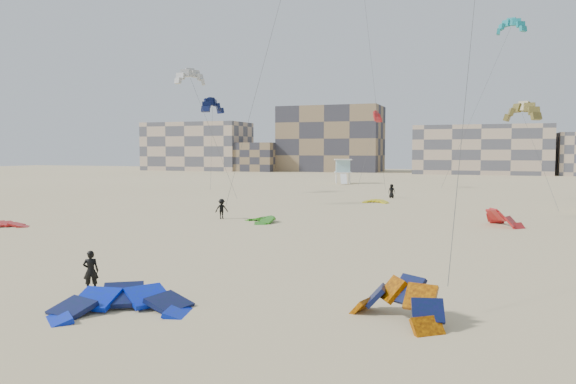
% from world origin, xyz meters
% --- Properties ---
extents(ground, '(320.00, 320.00, 0.00)m').
position_xyz_m(ground, '(0.00, 0.00, 0.00)').
color(ground, '#D0BA8C').
rests_on(ground, ground).
extents(kite_ground_blue, '(6.95, 7.03, 2.84)m').
position_xyz_m(kite_ground_blue, '(-0.21, -1.90, 0.00)').
color(kite_ground_blue, '#0010E2').
rests_on(kite_ground_blue, ground).
extents(kite_ground_orange, '(4.84, 4.84, 3.53)m').
position_xyz_m(kite_ground_orange, '(9.16, 0.54, 0.00)').
color(kite_ground_orange, orange).
rests_on(kite_ground_orange, ground).
extents(kite_ground_red, '(5.00, 4.94, 1.44)m').
position_xyz_m(kite_ground_red, '(-22.27, 13.53, 0.00)').
color(kite_ground_red, red).
rests_on(kite_ground_red, ground).
extents(kite_ground_green, '(4.64, 4.61, 1.64)m').
position_xyz_m(kite_ground_green, '(-5.38, 23.23, 0.00)').
color(kite_ground_green, '#2B8117').
rests_on(kite_ground_green, ground).
extents(kite_ground_red_far, '(5.01, 4.98, 3.74)m').
position_xyz_m(kite_ground_red_far, '(13.11, 27.39, 0.00)').
color(kite_ground_red_far, red).
rests_on(kite_ground_red_far, ground).
extents(kite_ground_yellow, '(2.85, 3.01, 1.07)m').
position_xyz_m(kite_ground_yellow, '(0.19, 43.12, 0.00)').
color(kite_ground_yellow, '#F5F60B').
rests_on(kite_ground_yellow, ground).
extents(kitesurfer_main, '(0.74, 0.66, 1.69)m').
position_xyz_m(kitesurfer_main, '(-3.26, 0.30, 0.84)').
color(kitesurfer_main, black).
rests_on(kitesurfer_main, ground).
extents(kitesurfer_c, '(1.24, 1.18, 1.69)m').
position_xyz_m(kitesurfer_c, '(-9.25, 24.19, 0.84)').
color(kitesurfer_c, black).
rests_on(kitesurfer_c, ground).
extents(kitesurfer_e, '(0.98, 0.82, 1.71)m').
position_xyz_m(kitesurfer_e, '(0.82, 50.10, 0.85)').
color(kitesurfer_e, black).
rests_on(kitesurfer_e, ground).
extents(kite_fly_grey, '(8.13, 4.30, 13.35)m').
position_xyz_m(kite_fly_grey, '(-17.57, 33.90, 13.27)').
color(kite_fly_grey, silver).
rests_on(kite_fly_grey, ground).
extents(kite_fly_olive, '(4.85, 10.64, 9.55)m').
position_xyz_m(kite_fly_olive, '(14.68, 38.45, 9.21)').
color(kite_fly_olive, olive).
rests_on(kite_fly_olive, ground).
extents(kite_fly_navy, '(5.69, 9.67, 12.04)m').
position_xyz_m(kite_fly_navy, '(-23.54, 50.33, 11.65)').
color(kite_fly_navy, '#0F0E46').
rests_on(kite_fly_navy, ground).
extents(kite_fly_teal_b, '(10.12, 5.43, 21.52)m').
position_xyz_m(kite_fly_teal_b, '(14.08, 59.39, 21.34)').
color(kite_fly_teal_b, '#1BA8A6').
rests_on(kite_fly_teal_b, ground).
extents(kite_fly_red, '(3.56, 11.48, 11.12)m').
position_xyz_m(kite_fly_red, '(-4.32, 67.46, 10.83)').
color(kite_fly_red, red).
rests_on(kite_fly_red, ground).
extents(lifeguard_tower_far, '(3.80, 6.30, 4.29)m').
position_xyz_m(lifeguard_tower_far, '(-12.36, 78.01, 2.12)').
color(lifeguard_tower_far, white).
rests_on(lifeguard_tower_far, ground).
extents(condo_west_a, '(30.00, 15.00, 14.00)m').
position_xyz_m(condo_west_a, '(-70.00, 130.00, 7.00)').
color(condo_west_a, '#C1A78D').
rests_on(condo_west_a, ground).
extents(condo_west_b, '(28.00, 14.00, 18.00)m').
position_xyz_m(condo_west_b, '(-30.00, 134.00, 9.00)').
color(condo_west_b, '#846C4F').
rests_on(condo_west_b, ground).
extents(condo_mid, '(32.00, 16.00, 12.00)m').
position_xyz_m(condo_mid, '(10.00, 130.00, 6.00)').
color(condo_mid, '#C1A78D').
rests_on(condo_mid, ground).
extents(condo_fill_left, '(12.00, 10.00, 8.00)m').
position_xyz_m(condo_fill_left, '(-50.00, 128.00, 4.00)').
color(condo_fill_left, '#846C4F').
rests_on(condo_fill_left, ground).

